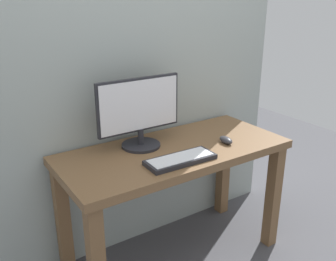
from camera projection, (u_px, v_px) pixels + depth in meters
ground_plane at (174, 256)px, 2.48m from camera, size 6.00×6.00×0.00m
wall_back at (142, 17)px, 2.23m from camera, size 2.08×0.04×3.00m
desk at (174, 168)px, 2.26m from camera, size 1.37×0.61×0.77m
monitor at (139, 112)px, 2.17m from camera, size 0.52×0.23×0.41m
keyboard_primary at (181, 159)px, 2.03m from camera, size 0.40×0.16×0.03m
mouse at (226, 140)px, 2.28m from camera, size 0.07×0.11×0.04m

